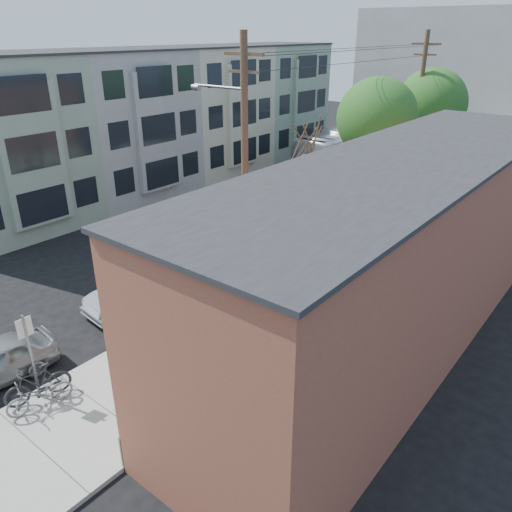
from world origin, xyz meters
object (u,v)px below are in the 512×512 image
Objects in this scene: sign_post at (29,349)px; patron_green at (155,380)px; bus at (356,149)px; patio_chair_b at (157,413)px; tree_leafy_far at (431,104)px; parking_meter_near at (159,307)px; car_2 at (226,248)px; car_3 at (304,218)px; tree_bare at (302,208)px; patio_chair_a at (180,395)px; parked_bike_a at (37,384)px; patron_grey at (133,411)px; tree_leafy_mid at (377,118)px; parked_bike_b at (39,395)px; cyclist at (209,319)px; utility_pole_near at (244,162)px; car_1 at (140,289)px; parking_meter_far at (283,242)px.

sign_post is 3.70m from patron_green.
patio_chair_b is at bearing -65.95° from bus.
parking_meter_near is at bearing -91.36° from tree_leafy_far.
car_3 is at bearing 85.57° from car_2.
tree_bare is 17.64m from bus.
parked_bike_a is at bearing -159.31° from patio_chair_a.
car_2 is (-5.60, 9.96, -0.22)m from patron_grey.
tree_leafy_mid reaches higher than parked_bike_b.
tree_bare is 2.57× the size of cyclist.
bus is (-7.70, 24.53, 0.60)m from cyclist.
patio_chair_b is (3.66, -8.14, -4.82)m from utility_pole_near.
patron_grey is (3.45, -8.74, -4.46)m from utility_pole_near.
car_1 is at bearing -113.05° from patron_green.
parked_bike_b is (-3.14, -1.65, 0.05)m from patio_chair_b.
cyclist reaches higher than patron_grey.
tree_bare is 0.63× the size of tree_leafy_far.
bus is at bearing 110.15° from tree_bare.
parked_bike_a is at bearing 169.33° from parked_bike_b.
patio_chair_b is 0.98m from patron_green.
tree_leafy_far is at bearing -103.21° from cyclist.
parking_meter_near is 2.11m from car_1.
cyclist is (-1.41, 4.42, 0.17)m from patron_grey.
sign_post is at bearing -161.30° from patio_chair_a.
patron_grey is at bearing 90.41° from cyclist.
bus reaches higher than cyclist.
car_3 is at bearing -150.39° from patron_green.
tree_leafy_far is (0.00, 14.74, 3.13)m from tree_bare.
patron_grey is at bearing -59.41° from car_2.
sign_post is 28.23m from tree_leafy_far.
parking_meter_far is 0.12× the size of utility_pole_near.
car_1 is (-2.24, 5.63, 0.00)m from parked_bike_a.
bus is (-5.79, 29.82, 0.99)m from parked_bike_a.
tree_leafy_far reaches higher than tree_leafy_mid.
parking_meter_far is at bearing -130.01° from tree_bare.
parking_meter_near is at bearing -7.14° from cyclist.
patio_chair_b is at bearing -65.76° from utility_pole_near.
utility_pole_near is at bearing 134.66° from patio_chair_b.
patron_grey is (3.04, -27.14, -4.81)m from tree_leafy_far.
parked_bike_a is at bearing -86.81° from parking_meter_near.
parked_bike_a is 30.39m from bus.
tree_leafy_mid is at bearing -159.81° from patron_green.
sign_post is 4.15m from patio_chair_b.
tree_leafy_mid is 15.75m from cyclist.
sign_post is 3.18× the size of patio_chair_b.
sign_post is at bearing 170.47° from parked_bike_b.
cyclist is (1.63, -14.95, -4.69)m from tree_leafy_mid.
patron_green is 0.39× the size of car_1.
parked_bike_a is (0.27, -12.62, -0.26)m from parking_meter_far.
parked_bike_a is (0.27, -4.90, -0.26)m from parking_meter_near.
patio_chair_a is at bearing 176.63° from patron_grey.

